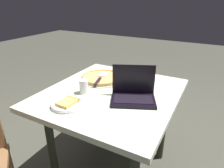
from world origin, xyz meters
The scene contains 7 objects.
ground_plane centered at (0.00, 0.00, 0.00)m, with size 12.00×12.00×0.00m, color #434338.
dining_table centered at (0.00, 0.00, 0.67)m, with size 1.03×0.95×0.77m.
laptop centered at (-0.03, -0.19, 0.82)m, with size 0.31×0.36×0.23m.
pizza_plate centered at (-0.32, 0.16, 0.79)m, with size 0.22×0.22×0.04m.
pizza_tray centered at (0.18, 0.19, 0.79)m, with size 0.39×0.39×0.03m.
table_knife centered at (0.33, -0.10, 0.78)m, with size 0.06×0.24×0.01m.
drink_cup centered at (-0.11, 0.17, 0.82)m, with size 0.07×0.07×0.10m.
Camera 1 is at (-1.18, -0.64, 1.43)m, focal length 31.81 mm.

